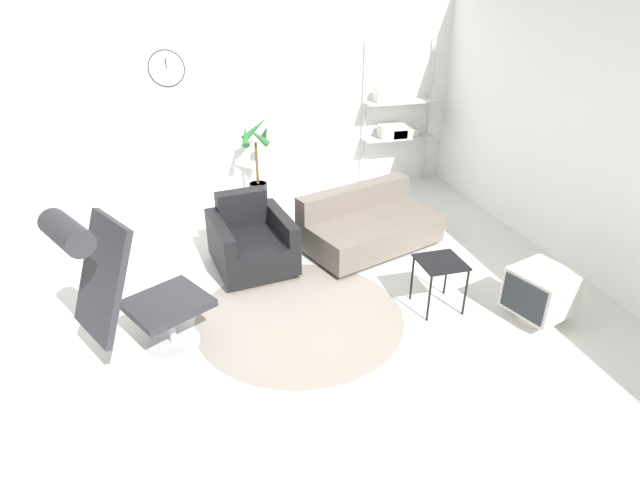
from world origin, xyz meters
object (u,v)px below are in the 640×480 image
at_px(lounge_chair, 120,280).
at_px(couch_low, 368,227).
at_px(potted_plant, 258,169).
at_px(armchair_red, 251,243).
at_px(side_table, 440,267).
at_px(shelf_unit, 395,120).
at_px(crt_television, 540,294).

bearing_deg(lounge_chair, couch_low, 89.99).
bearing_deg(potted_plant, armchair_red, -101.62).
height_order(side_table, potted_plant, potted_plant).
distance_m(couch_low, shelf_unit, 2.22).
bearing_deg(couch_low, potted_plant, -75.92).
bearing_deg(shelf_unit, lounge_chair, -137.64).
bearing_deg(side_table, couch_low, 98.36).
bearing_deg(armchair_red, crt_television, 137.06).
distance_m(armchair_red, couch_low, 1.37).
bearing_deg(crt_television, potted_plant, 14.32).
relative_size(lounge_chair, shelf_unit, 0.65).
xyz_separation_m(crt_television, shelf_unit, (0.07, 3.56, 0.71)).
distance_m(side_table, crt_television, 0.90).
bearing_deg(side_table, potted_plant, 112.66).
height_order(armchair_red, crt_television, armchair_red).
xyz_separation_m(lounge_chair, armchair_red, (1.12, 1.28, -0.49)).
distance_m(lounge_chair, couch_low, 2.90).
distance_m(lounge_chair, potted_plant, 3.32).
distance_m(couch_low, potted_plant, 1.88).
distance_m(couch_low, crt_television, 2.00).
bearing_deg(couch_low, shelf_unit, -138.79).
bearing_deg(shelf_unit, couch_low, -119.93).
distance_m(armchair_red, crt_television, 2.85).
bearing_deg(potted_plant, lounge_chair, -116.34).
distance_m(couch_low, side_table, 1.36).
xyz_separation_m(lounge_chair, couch_low, (2.48, 1.40, -0.53)).
bearing_deg(potted_plant, couch_low, -57.06).
xyz_separation_m(lounge_chair, shelf_unit, (3.53, 3.22, 0.20)).
bearing_deg(couch_low, armchair_red, -13.61).
bearing_deg(armchair_red, lounge_chair, 40.53).
bearing_deg(armchair_red, potted_plant, -109.82).
height_order(lounge_chair, side_table, lounge_chair).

